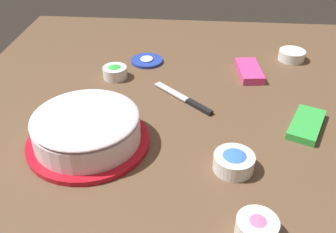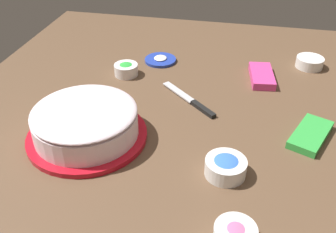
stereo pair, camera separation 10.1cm
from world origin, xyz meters
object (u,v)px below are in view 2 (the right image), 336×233
Objects in this scene: spreading_knife at (193,102)px; sprinkle_bowl_green at (126,69)px; sprinkle_bowl_blue at (226,166)px; candy_box_upper at (311,135)px; sprinkle_bowl_rainbow at (310,62)px; frosting_tub_lid at (160,60)px; candy_box_lower at (262,76)px; frosted_cake at (86,123)px.

sprinkle_bowl_green is at bearing 61.70° from spreading_knife.
spreading_knife is at bearing -118.30° from sprinkle_bowl_green.
sprinkle_bowl_blue is 0.61× the size of candy_box_upper.
frosting_tub_lid is at bearing 96.96° from sprinkle_bowl_rainbow.
sprinkle_bowl_rainbow is 0.59× the size of candy_box_upper.
candy_box_lower is (0.06, -0.45, -0.01)m from sprinkle_bowl_green.
frosting_tub_lid is 0.73× the size of candy_box_lower.
spreading_knife is 1.18× the size of candy_box_upper.
candy_box_lower is (0.19, -0.20, 0.01)m from spreading_knife.
frosted_cake is at bearing 125.35° from candy_box_upper.
frosting_tub_lid is 1.17× the size of sprinkle_bowl_blue.
candy_box_lower is at bearing -82.19° from sprinkle_bowl_green.
candy_box_upper is at bearing -48.46° from sprinkle_bowl_blue.
sprinkle_bowl_rainbow is at bearing -83.04° from frosting_tub_lid.
frosting_tub_lid is 0.30m from spreading_knife.
candy_box_lower is (-0.06, -0.36, 0.01)m from frosting_tub_lid.
frosted_cake is 3.94× the size of sprinkle_bowl_green.
sprinkle_bowl_green reaches higher than candy_box_lower.
candy_box_lower is at bearing -9.45° from sprinkle_bowl_blue.
sprinkle_bowl_blue is 1.04× the size of sprinkle_bowl_rainbow.
candy_box_upper is (-0.30, -0.13, -0.00)m from candy_box_lower.
spreading_knife is 1.94× the size of sprinkle_bowl_blue.
sprinkle_bowl_green reaches higher than frosting_tub_lid.
sprinkle_bowl_rainbow is at bearing -59.53° from candy_box_lower.
sprinkle_bowl_green is at bearing 91.26° from candy_box_upper.
frosted_cake is 0.61m from candy_box_lower.
sprinkle_bowl_green is (0.13, 0.25, 0.02)m from spreading_knife.
spreading_knife is at bearing -47.76° from frosted_cake.
spreading_knife is at bearing 131.36° from sprinkle_bowl_rainbow.
spreading_knife is 0.48m from sprinkle_bowl_rainbow.
frosting_tub_lid is 1.42× the size of sprinkle_bowl_green.
sprinkle_bowl_blue is at bearing -138.77° from sprinkle_bowl_green.
candy_box_upper is at bearing -112.28° from sprinkle_bowl_green.
sprinkle_bowl_blue reaches higher than frosting_tub_lid.
sprinkle_bowl_green is 0.51× the size of candy_box_lower.
sprinkle_bowl_blue is 0.28m from candy_box_upper.
frosting_tub_lid is 0.15m from sprinkle_bowl_green.
spreading_knife is at bearing 22.80° from sprinkle_bowl_blue.
frosted_cake is at bearing 131.72° from sprinkle_bowl_rainbow.
sprinkle_bowl_rainbow is (0.06, -0.52, 0.01)m from frosting_tub_lid.
frosted_cake reaches higher than sprinkle_bowl_blue.
frosting_tub_lid is 0.60× the size of spreading_knife.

